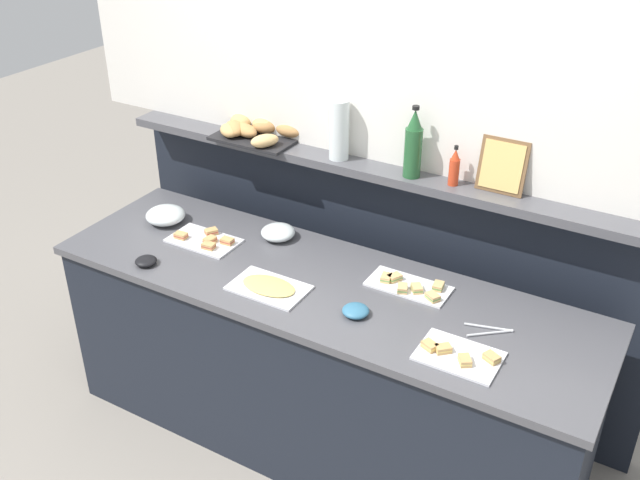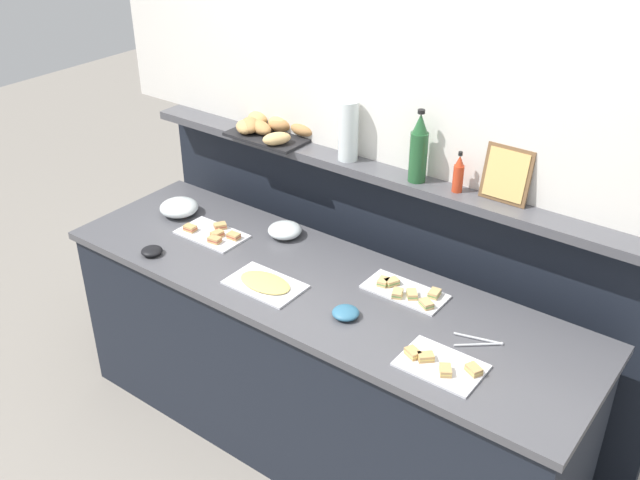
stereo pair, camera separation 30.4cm
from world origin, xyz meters
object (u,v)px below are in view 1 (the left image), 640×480
Objects in this scene: hot_sauce_bottle at (454,168)px; bread_basket at (255,130)px; sandwich_platter_front at (458,355)px; framed_picture at (502,166)px; wine_bottle_green at (413,145)px; glass_bowl_large at (278,233)px; water_carafe at (339,130)px; condiment_bowl_teal at (146,261)px; condiment_bowl_red at (356,311)px; glass_bowl_medium at (166,216)px; sandwich_platter_rear at (205,240)px; cold_cuts_platter at (269,287)px; sandwich_platter_side at (410,286)px; serving_tongs at (490,330)px.

hot_sauce_bottle is 1.02m from bread_basket.
sandwich_platter_front is 1.52m from bread_basket.
wine_bottle_green is at bearing -172.59° from framed_picture.
sandwich_platter_front is 1.11m from glass_bowl_large.
water_carafe is at bearing 51.00° from glass_bowl_large.
condiment_bowl_teal is 0.98m from condiment_bowl_red.
glass_bowl_medium reaches higher than glass_bowl_large.
hot_sauce_bottle is 0.42× the size of bread_basket.
glass_bowl_medium is at bearing 170.73° from sandwich_platter_front.
sandwich_platter_rear is at bearing 169.85° from condiment_bowl_red.
cold_cuts_platter is at bearing -120.56° from wine_bottle_green.
sandwich_platter_rear is (-0.97, -0.12, -0.00)m from sandwich_platter_side.
water_carafe is (-0.90, 0.42, 0.49)m from serving_tongs.
wine_bottle_green is (-0.54, 0.41, 0.50)m from serving_tongs.
wine_bottle_green is (-0.04, 0.58, 0.48)m from condiment_bowl_red.
bread_basket is at bearing 54.11° from glass_bowl_medium.
hot_sauce_bottle is at bearing -0.02° from water_carafe.
framed_picture is at bearing 99.63° from sandwich_platter_front.
glass_bowl_medium is 0.60× the size of wine_bottle_green.
glass_bowl_large is (-0.70, 0.08, 0.02)m from sandwich_platter_side.
hot_sauce_bottle is at bearing -0.56° from bread_basket.
water_carafe is (-0.51, 0.31, 0.48)m from sandwich_platter_side.
glass_bowl_large is 1.11m from serving_tongs.
condiment_bowl_red is (0.87, -0.16, 0.01)m from sandwich_platter_rear.
sandwich_platter_rear is 1.36m from serving_tongs.
framed_picture is at bearing 30.18° from condiment_bowl_teal.
framed_picture is (0.37, 0.05, -0.03)m from wine_bottle_green.
glass_bowl_large reaches higher than condiment_bowl_teal.
condiment_bowl_teal is (-1.41, -0.08, 0.01)m from sandwich_platter_front.
condiment_bowl_red is 0.47× the size of framed_picture.
glass_bowl_large is 0.70× the size of framed_picture.
condiment_bowl_teal is (-0.10, -0.28, 0.01)m from sandwich_platter_rear.
serving_tongs is (1.64, -0.05, -0.03)m from glass_bowl_medium.
condiment_bowl_teal is at bearing -149.82° from framed_picture.
sandwich_platter_rear is at bearing -172.84° from sandwich_platter_side.
wine_bottle_green is at bearing 21.95° from glass_bowl_large.
sandwich_platter_front is 0.84m from cold_cuts_platter.
glass_bowl_medium is (-1.59, 0.26, 0.02)m from sandwich_platter_front.
sandwich_platter_front is at bearing -64.46° from hot_sauce_bottle.
sandwich_platter_side is 1.26m from glass_bowl_medium.
water_carafe is (0.74, 0.37, 0.46)m from glass_bowl_medium.
glass_bowl_large is (-1.04, 0.40, 0.02)m from sandwich_platter_front.
bread_basket reaches higher than cold_cuts_platter.
condiment_bowl_teal is (0.18, -0.34, -0.02)m from glass_bowl_medium.
condiment_bowl_teal is at bearing -142.61° from wine_bottle_green.
cold_cuts_platter is 0.87m from bread_basket.
hot_sauce_bottle is at bearing 76.40° from condiment_bowl_red.
sandwich_platter_rear is 0.88m from condiment_bowl_red.
sandwich_platter_rear is 3.01× the size of condiment_bowl_red.
cold_cuts_platter is at bearing 10.82° from condiment_bowl_teal.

